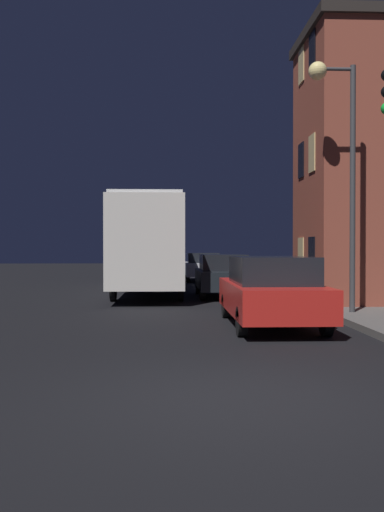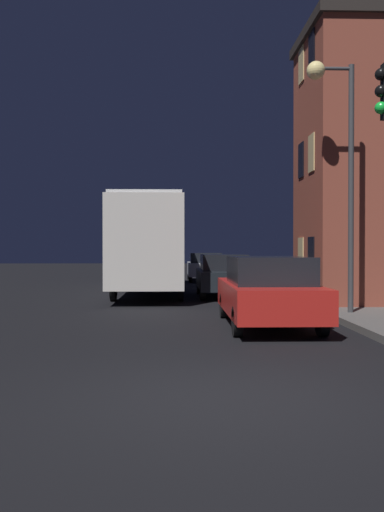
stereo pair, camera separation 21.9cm
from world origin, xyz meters
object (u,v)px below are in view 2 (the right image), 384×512
Objects in this scene: car_near_lane at (268,291)px; car_far_lane at (205,266)px; bare_tree at (364,220)px; bus at (152,240)px; streetlamp at (335,134)px; car_mid_lane at (223,275)px.

car_far_lane is at bearing 91.50° from car_near_lane.
bare_tree is 9.46m from bus.
car_near_lane is 1.10× the size of car_far_lane.
streetlamp reaches higher than car_far_lane.
car_mid_lane is at bearing -41.72° from bus.
car_mid_lane is at bearing 109.83° from streetlamp.
car_near_lane is 17.97m from car_far_lane.
car_far_lane is (-2.40, 16.55, -3.84)m from streetlamp.
streetlamp is 0.53× the size of bus.
streetlamp is 4.51m from car_near_lane.
car_near_lane is 7.76m from car_mid_lane.
bus is 10.66m from car_near_lane.
bus is 2.76× the size of car_far_lane.
bus reaches higher than car_far_lane.
car_mid_lane is (2.67, -2.38, -1.31)m from bus.
bare_tree is 6.16m from car_mid_lane.
streetlamp is at bearing 36.33° from car_near_lane.
car_mid_lane reaches higher than car_far_lane.
bare_tree is at bearing 43.41° from car_near_lane.
bare_tree is at bearing 51.56° from streetlamp.
car_far_lane is at bearing 98.24° from streetlamp.
car_near_lane is 1.13× the size of car_mid_lane.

